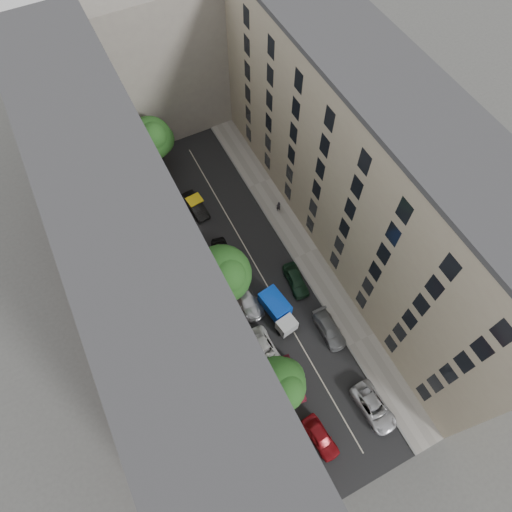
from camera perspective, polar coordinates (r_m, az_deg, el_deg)
ground at (r=48.69m, az=0.58°, el=-2.29°), size 120.00×120.00×0.00m
road_surface at (r=48.69m, az=0.58°, el=-2.29°), size 8.00×44.00×0.02m
sidewalk_left at (r=47.74m, az=-5.33°, el=-4.88°), size 3.00×44.00×0.15m
sidewalk_right at (r=50.11m, az=6.19°, el=0.27°), size 3.00×44.00×0.15m
building_left at (r=38.68m, az=-13.96°, el=-1.89°), size 8.00×44.00×20.00m
building_right at (r=44.28m, az=13.66°, el=9.51°), size 8.00×44.00×20.00m
building_endcap at (r=59.75m, az=-12.81°, el=23.91°), size 18.00×12.00×18.00m
tarp_truck at (r=45.63m, az=2.78°, el=-6.84°), size 2.58×5.05×2.22m
car_left_0 at (r=43.29m, az=8.06°, el=-21.50°), size 2.04×4.26×1.40m
car_left_1 at (r=43.97m, az=4.23°, el=-15.17°), size 2.06×4.70×1.50m
car_left_2 at (r=44.74m, az=1.04°, el=-11.69°), size 2.37×4.92×1.35m
car_left_3 at (r=46.63m, az=-1.25°, el=-5.39°), size 2.48×5.19×1.46m
car_left_4 at (r=49.05m, az=-4.18°, el=0.04°), size 2.50×4.65×1.51m
car_left_5 at (r=53.04m, az=-7.55°, el=6.26°), size 1.95×4.43×1.42m
car_right_0 at (r=44.65m, az=14.51°, el=-17.85°), size 2.51×5.05×1.38m
car_right_1 at (r=46.04m, az=9.16°, el=-9.03°), size 1.90×4.48×1.29m
car_right_2 at (r=47.76m, az=5.01°, el=-3.02°), size 2.13×4.34×1.43m
tree_near at (r=39.40m, az=2.92°, el=-15.92°), size 5.08×4.78×7.42m
tree_mid at (r=42.48m, az=-4.09°, el=-2.44°), size 5.81×5.61×8.38m
tree_far at (r=53.78m, az=-12.89°, el=13.97°), size 5.19×4.90×8.08m
lamp_post at (r=40.94m, az=1.46°, el=-13.17°), size 0.36×0.36×6.18m
pedestrian at (r=52.35m, az=2.82°, el=6.23°), size 0.55×0.37×1.50m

